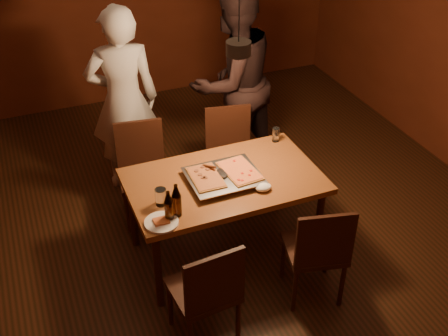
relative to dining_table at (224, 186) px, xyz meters
name	(u,v)px	position (x,y,z in m)	size (l,w,h in m)	color
room_shell	(238,93)	(0.16, 0.12, 0.72)	(6.00, 6.00, 6.00)	#3C1C10
dining_table	(224,186)	(0.00, 0.00, 0.00)	(1.50, 0.90, 0.75)	brown
chair_far_left	(142,162)	(-0.46, 0.78, -0.14)	(0.48, 0.48, 0.49)	#38190F
chair_far_right	(230,146)	(0.36, 0.73, -0.14)	(0.49, 0.49, 0.49)	#38190F
chair_near_left	(208,287)	(-0.45, -0.83, -0.14)	(0.45, 0.45, 0.49)	#38190F
chair_near_right	(319,246)	(0.43, -0.75, -0.14)	(0.51, 0.51, 0.49)	#38190F
pizza_tray	(224,178)	(-0.01, -0.02, 0.10)	(0.55, 0.45, 0.05)	silver
pizza_meat	(206,177)	(-0.15, 0.00, 0.13)	(0.22, 0.35, 0.02)	maroon
pizza_cheese	(240,171)	(0.12, -0.02, 0.13)	(0.24, 0.37, 0.02)	gold
spatula	(222,173)	(-0.02, 0.00, 0.14)	(0.09, 0.24, 0.04)	silver
beer_bottle_a	(169,206)	(-0.54, -0.32, 0.20)	(0.06, 0.06, 0.24)	black
beer_bottle_b	(176,200)	(-0.47, -0.29, 0.20)	(0.07, 0.07, 0.26)	black
water_glass_left	(161,197)	(-0.54, -0.13, 0.14)	(0.08, 0.08, 0.13)	silver
water_glass_right	(276,135)	(0.62, 0.35, 0.14)	(0.06, 0.06, 0.13)	silver
plate_slice	(161,222)	(-0.61, -0.34, 0.08)	(0.24, 0.24, 0.03)	white
napkin	(263,187)	(0.22, -0.25, 0.10)	(0.13, 0.10, 0.05)	white
diner_white	(124,101)	(-0.46, 1.30, 0.22)	(0.65, 0.43, 1.79)	silver
diner_dark	(233,82)	(0.56, 1.17, 0.28)	(0.93, 0.73, 1.92)	black
pendant_lamp	(239,47)	(0.16, 0.12, 1.08)	(0.18, 0.18, 1.10)	black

